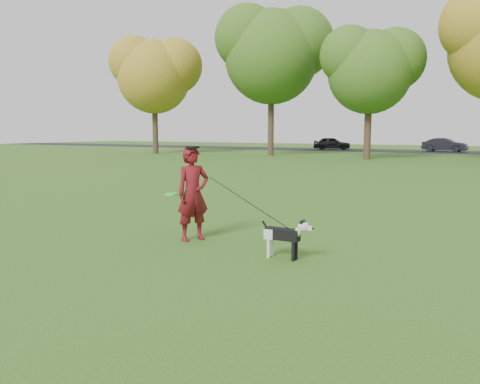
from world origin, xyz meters
The scene contains 8 objects.
ground centered at (0.00, 0.00, 0.00)m, with size 120.00×120.00×0.00m, color #285116.
road centered at (0.00, 40.00, 0.01)m, with size 120.00×7.00×0.02m, color black.
man centered at (-1.01, -0.09, 0.86)m, with size 0.62×0.41×1.71m, color #530D0B.
dog centered at (0.99, -0.46, 0.41)m, with size 0.87×0.17×0.66m.
car_left centered at (-11.05, 40.00, 0.66)m, with size 1.51×3.76×1.28m, color black.
car_mid centered at (-0.34, 40.00, 0.65)m, with size 1.34×3.85×1.27m, color black.
man_held_items centered at (0.24, -0.30, 0.82)m, with size 2.62×0.50×1.27m.
tree_row centered at (-1.43, 26.07, 7.41)m, with size 51.74×8.86×12.01m.
Camera 1 is at (3.76, -7.07, 2.01)m, focal length 35.00 mm.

